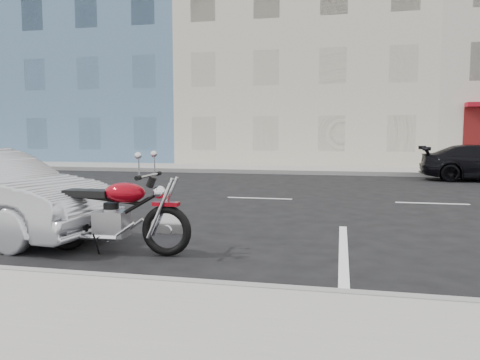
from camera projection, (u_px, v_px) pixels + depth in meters
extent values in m
plane|color=black|center=(343.00, 201.00, 11.09)|extent=(120.00, 120.00, 0.00)
cube|color=gray|center=(226.00, 168.00, 20.60)|extent=(80.00, 3.40, 0.15)
cube|color=gray|center=(216.00, 171.00, 18.94)|extent=(80.00, 0.12, 0.16)
cube|color=slate|center=(116.00, 55.00, 29.25)|extent=(12.00, 12.00, 13.00)
cube|color=beige|center=(308.00, 61.00, 26.80)|extent=(12.00, 12.00, 11.50)
torus|color=black|center=(223.00, 234.00, 5.90)|extent=(0.67, 0.11, 0.67)
torus|color=black|center=(117.00, 229.00, 6.20)|extent=(0.67, 0.11, 0.67)
cube|color=maroon|center=(223.00, 207.00, 5.87)|extent=(0.34, 0.13, 0.05)
cube|color=maroon|center=(113.00, 202.00, 6.17)|extent=(0.30, 0.16, 0.06)
cube|color=gray|center=(165.00, 227.00, 6.06)|extent=(0.42, 0.30, 0.34)
ellipsoid|color=maroon|center=(179.00, 195.00, 5.97)|extent=(0.56, 0.35, 0.27)
cube|color=black|center=(141.00, 196.00, 6.08)|extent=(0.62, 0.26, 0.09)
cylinder|color=silver|center=(205.00, 178.00, 5.88)|extent=(0.04, 0.70, 0.04)
sphere|color=silver|center=(216.00, 195.00, 5.87)|extent=(0.17, 0.17, 0.17)
cylinder|color=silver|center=(137.00, 240.00, 6.00)|extent=(0.95, 0.08, 0.08)
cylinder|color=silver|center=(146.00, 236.00, 6.28)|extent=(0.95, 0.08, 0.08)
cylinder|color=silver|center=(219.00, 211.00, 5.88)|extent=(0.39, 0.05, 0.80)
cylinder|color=black|center=(181.00, 215.00, 5.99)|extent=(0.81, 0.05, 0.49)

